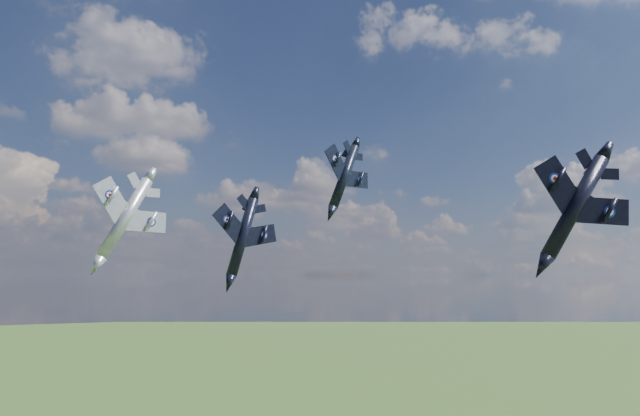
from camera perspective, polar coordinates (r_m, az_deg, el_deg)
name	(u,v)px	position (r m, az deg, el deg)	size (l,w,h in m)	color
jet_lead_navy	(243,236)	(75.18, -7.09, -2.60)	(9.60, 13.39, 2.77)	black
jet_right_navy	(575,207)	(68.97, 22.29, 0.09)	(11.72, 16.34, 3.38)	black
jet_high_navy	(344,177)	(86.08, 2.22, 2.88)	(9.84, 13.72, 2.84)	black
jet_left_silver	(125,218)	(67.67, -17.40, -0.87)	(9.38, 13.08, 2.71)	#91939B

